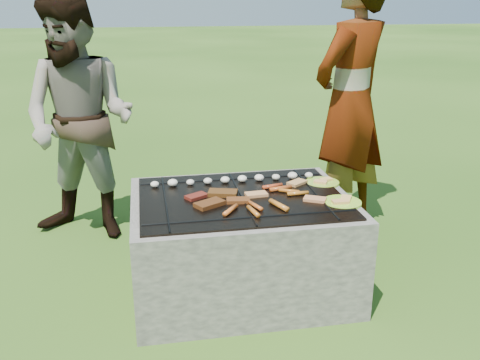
% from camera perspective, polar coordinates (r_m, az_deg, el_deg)
% --- Properties ---
extents(lawn, '(60.00, 60.00, 0.00)m').
position_cam_1_polar(lawn, '(3.44, 0.15, -11.35)').
color(lawn, '#244912').
rests_on(lawn, ground).
extents(fire_pit, '(1.30, 1.00, 0.62)m').
position_cam_1_polar(fire_pit, '(3.31, 0.16, -7.13)').
color(fire_pit, gray).
rests_on(fire_pit, ground).
extents(mushrooms, '(1.05, 0.06, 0.04)m').
position_cam_1_polar(mushrooms, '(3.42, -0.55, 0.09)').
color(mushrooms, silver).
rests_on(mushrooms, fire_pit).
extents(pork_slabs, '(0.38, 0.31, 0.03)m').
position_cam_1_polar(pork_slabs, '(3.13, -2.46, -1.94)').
color(pork_slabs, maroon).
rests_on(pork_slabs, fire_pit).
extents(sausages, '(0.56, 0.48, 0.03)m').
position_cam_1_polar(sausages, '(3.11, 3.19, -2.06)').
color(sausages, '#BD4B1F').
rests_on(sausages, fire_pit).
extents(bread_on_grate, '(0.46, 0.43, 0.02)m').
position_cam_1_polar(bread_on_grate, '(3.24, 5.22, -1.26)').
color(bread_on_grate, tan).
rests_on(bread_on_grate, fire_pit).
extents(plate_far, '(0.28, 0.28, 0.03)m').
position_cam_1_polar(plate_far, '(3.47, 8.79, -0.24)').
color(plate_far, gold).
rests_on(plate_far, fire_pit).
extents(plate_near, '(0.27, 0.27, 0.03)m').
position_cam_1_polar(plate_near, '(3.16, 10.85, -2.32)').
color(plate_near, '#F7FF3C').
rests_on(plate_near, fire_pit).
extents(cook, '(0.86, 0.80, 1.98)m').
position_cam_1_polar(cook, '(4.09, 11.68, 8.10)').
color(cook, '#9D9483').
rests_on(cook, ground).
extents(bystander, '(1.06, 0.97, 1.78)m').
position_cam_1_polar(bystander, '(4.04, -16.71, 6.04)').
color(bystander, gray).
rests_on(bystander, ground).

